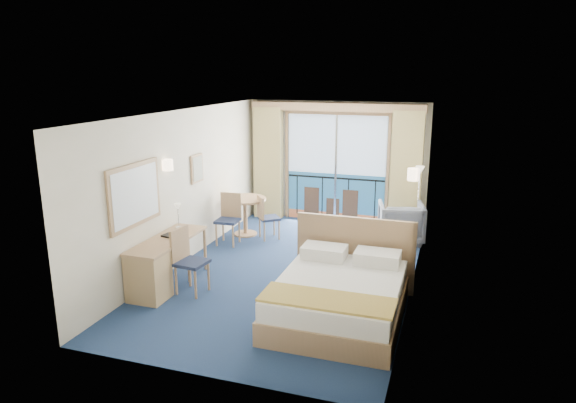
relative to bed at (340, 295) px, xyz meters
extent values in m
plane|color=navy|center=(-1.13, 1.35, -0.33)|extent=(6.50, 6.50, 0.00)
cube|color=beige|center=(-1.13, 4.61, 1.02)|extent=(4.00, 0.02, 2.70)
cube|color=beige|center=(-1.13, -1.91, 1.02)|extent=(4.00, 0.02, 2.70)
cube|color=beige|center=(-3.14, 1.35, 1.02)|extent=(0.02, 6.50, 2.70)
cube|color=beige|center=(0.88, 1.35, 1.02)|extent=(0.02, 6.50, 2.70)
cube|color=white|center=(-1.13, 1.35, 2.38)|extent=(4.00, 6.50, 0.02)
cube|color=navy|center=(-1.13, 4.57, 0.23)|extent=(2.20, 0.02, 1.08)
cube|color=#B0C7E7|center=(-1.13, 4.57, 1.43)|extent=(2.20, 0.02, 1.32)
cube|color=#9A502F|center=(-1.13, 4.56, -0.23)|extent=(2.20, 0.02, 0.20)
cube|color=black|center=(-1.13, 4.56, 0.67)|extent=(2.20, 0.02, 0.04)
cube|color=tan|center=(-1.13, 4.56, 2.13)|extent=(2.36, 0.03, 0.12)
cube|color=tan|center=(-2.28, 4.56, 0.87)|extent=(0.06, 0.03, 2.40)
cube|color=tan|center=(0.02, 4.56, 0.87)|extent=(0.06, 0.03, 2.40)
cube|color=silver|center=(-1.13, 4.55, 0.87)|extent=(0.05, 0.02, 2.40)
cube|color=#3C271B|center=(-0.78, 4.56, 0.07)|extent=(0.35, 0.02, 0.70)
cube|color=#3C271B|center=(-1.68, 4.56, 0.07)|extent=(0.35, 0.02, 0.70)
cube|color=#3C271B|center=(-1.18, 4.56, -0.03)|extent=(0.30, 0.02, 0.45)
cube|color=black|center=(-2.03, 4.56, 0.22)|extent=(0.02, 0.01, 0.90)
cube|color=black|center=(-1.43, 4.56, 0.22)|extent=(0.03, 0.01, 0.90)
cube|color=black|center=(-0.83, 4.56, 0.22)|extent=(0.03, 0.01, 0.90)
cube|color=black|center=(-0.23, 4.56, 0.22)|extent=(0.02, 0.01, 0.90)
cube|color=tan|center=(-2.68, 4.42, 0.95)|extent=(0.65, 0.22, 2.55)
cube|color=tan|center=(0.42, 4.42, 0.95)|extent=(0.65, 0.22, 2.55)
cube|color=tan|center=(-1.13, 4.45, 2.25)|extent=(3.80, 0.25, 0.18)
cube|color=tan|center=(-3.11, -0.15, 1.22)|extent=(0.04, 1.25, 0.95)
cube|color=silver|center=(-3.08, -0.15, 1.22)|extent=(0.01, 1.12, 0.82)
cube|color=tan|center=(-3.11, 1.80, 1.27)|extent=(0.03, 0.42, 0.52)
cube|color=gray|center=(-3.09, 1.80, 1.27)|extent=(0.01, 0.34, 0.44)
cylinder|color=#FCDAB0|center=(-3.07, 0.75, 1.52)|extent=(0.18, 0.18, 0.18)
cylinder|color=#FCDAB0|center=(0.81, 1.20, 1.52)|extent=(0.18, 0.18, 0.18)
cube|color=tan|center=(0.00, -0.09, -0.17)|extent=(1.69, 2.12, 0.32)
cube|color=white|center=(0.00, -0.09, 0.12)|extent=(1.63, 2.05, 0.26)
cube|color=gold|center=(0.00, -0.78, 0.27)|extent=(1.67, 0.58, 0.03)
cube|color=white|center=(-0.40, 0.67, 0.35)|extent=(0.66, 0.42, 0.19)
cube|color=white|center=(0.40, 0.67, 0.35)|extent=(0.66, 0.42, 0.19)
cube|color=tan|center=(0.00, 1.02, 0.26)|extent=(1.85, 0.06, 1.16)
cube|color=tan|center=(0.64, 1.29, -0.06)|extent=(0.41, 0.39, 0.53)
cube|color=white|center=(0.60, 1.29, 0.24)|extent=(0.22, 0.20, 0.08)
imported|color=#444A52|center=(0.45, 3.57, 0.07)|extent=(1.03, 1.04, 0.80)
cylinder|color=silver|center=(0.72, 4.05, -0.31)|extent=(0.20, 0.20, 0.03)
cylinder|color=silver|center=(0.72, 4.05, 0.37)|extent=(0.02, 0.02, 1.38)
cone|color=beige|center=(0.72, 4.05, 1.06)|extent=(0.18, 0.18, 0.17)
cube|color=tan|center=(-2.84, 0.22, 0.43)|extent=(0.57, 1.65, 0.04)
cube|color=tan|center=(-2.84, -0.35, 0.04)|extent=(0.54, 0.49, 0.73)
cylinder|color=tan|center=(-3.09, 0.42, 0.04)|extent=(0.05, 0.05, 0.73)
cylinder|color=tan|center=(-2.59, 0.42, 0.04)|extent=(0.05, 0.05, 0.73)
cylinder|color=tan|center=(-3.09, 0.99, 0.04)|extent=(0.05, 0.05, 0.73)
cylinder|color=tan|center=(-2.59, 0.99, 0.04)|extent=(0.05, 0.05, 0.73)
cube|color=#1D2643|center=(-2.34, 0.07, 0.16)|extent=(0.48, 0.48, 0.05)
cube|color=tan|center=(-2.54, 0.09, 0.43)|extent=(0.09, 0.44, 0.52)
cylinder|color=tan|center=(-2.18, -0.12, -0.09)|extent=(0.04, 0.04, 0.47)
cylinder|color=tan|center=(-2.14, 0.23, -0.09)|extent=(0.04, 0.04, 0.47)
cylinder|color=tan|center=(-2.53, -0.08, -0.09)|extent=(0.04, 0.04, 0.47)
cylinder|color=tan|center=(-2.49, 0.27, -0.09)|extent=(0.04, 0.04, 0.47)
cube|color=black|center=(-2.82, 0.36, 0.46)|extent=(0.34, 0.28, 0.03)
cylinder|color=silver|center=(-2.93, 0.74, 0.47)|extent=(0.11, 0.11, 0.02)
cylinder|color=silver|center=(-2.93, 0.74, 0.65)|extent=(0.01, 0.01, 0.37)
cone|color=beige|center=(-2.93, 0.74, 0.84)|extent=(0.10, 0.10, 0.09)
cylinder|color=tan|center=(-2.68, 3.00, 0.44)|extent=(0.88, 0.88, 0.04)
cylinder|color=tan|center=(-2.68, 3.00, 0.06)|extent=(0.09, 0.09, 0.77)
cylinder|color=tan|center=(-2.68, 3.00, -0.31)|extent=(0.48, 0.48, 0.03)
cube|color=#1D2643|center=(-2.12, 2.92, 0.11)|extent=(0.54, 0.54, 0.05)
cube|color=tan|center=(-2.26, 2.81, 0.34)|extent=(0.27, 0.33, 0.46)
cylinder|color=tan|center=(-1.90, 2.89, -0.12)|extent=(0.03, 0.03, 0.41)
cylinder|color=tan|center=(-2.09, 3.14, -0.12)|extent=(0.03, 0.03, 0.41)
cylinder|color=tan|center=(-2.15, 2.70, -0.12)|extent=(0.03, 0.03, 0.41)
cylinder|color=tan|center=(-2.34, 2.95, -0.12)|extent=(0.03, 0.03, 0.41)
cube|color=#1D2643|center=(-2.77, 2.33, 0.15)|extent=(0.45, 0.45, 0.05)
cube|color=tan|center=(-2.78, 2.53, 0.42)|extent=(0.43, 0.06, 0.51)
cylinder|color=tan|center=(-2.94, 2.15, -0.10)|extent=(0.04, 0.04, 0.46)
cylinder|color=tan|center=(-2.59, 2.16, -0.10)|extent=(0.04, 0.04, 0.46)
cylinder|color=tan|center=(-2.96, 2.49, -0.10)|extent=(0.04, 0.04, 0.46)
cylinder|color=tan|center=(-2.61, 2.51, -0.10)|extent=(0.04, 0.04, 0.46)
camera|label=1|loc=(1.36, -6.47, 3.03)|focal=32.00mm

